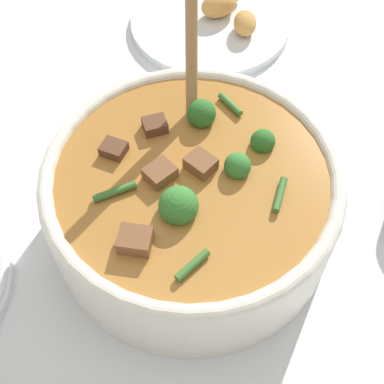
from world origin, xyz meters
The scene contains 3 objects.
ground_plane centered at (0.00, 0.00, 0.00)m, with size 4.00×4.00×0.00m, color silver.
stew_bowl centered at (0.00, 0.00, 0.06)m, with size 0.30×0.30×0.28m.
food_plate centered at (0.26, 0.23, 0.01)m, with size 0.23×0.23×0.05m.
Camera 1 is at (-0.21, -0.22, 0.51)m, focal length 50.00 mm.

